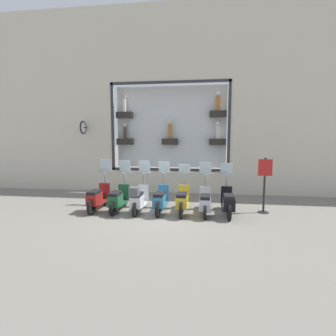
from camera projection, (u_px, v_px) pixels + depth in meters
The scene contains 10 objects.
ground_plane at pixel (155, 214), 8.66m from camera, with size 120.00×120.00×0.00m, color gray.
building_facade at pixel (170, 99), 11.71m from camera, with size 1.23×36.00×8.28m.
scooter_black_0 at pixel (228, 202), 8.49m from camera, with size 1.80×0.61×1.63m.
scooter_silver_1 at pixel (205, 202), 8.59m from camera, with size 1.79×0.60×1.66m.
scooter_yellow_2 at pixel (183, 200), 8.69m from camera, with size 1.81×0.60×1.57m.
scooter_teal_3 at pixel (161, 200), 8.79m from camera, with size 1.80×0.61×1.67m.
scooter_white_4 at pixel (139, 199), 8.82m from camera, with size 1.79×0.60×1.68m.
scooter_green_5 at pixel (118, 199), 8.99m from camera, with size 1.80×0.60×1.69m.
scooter_red_6 at pixel (98, 198), 9.09m from camera, with size 1.81×0.61×1.72m.
shop_sign_post at pixel (265, 183), 8.70m from camera, with size 0.36×0.45×1.86m.
Camera 1 is at (-8.29, -1.56, 2.53)m, focal length 28.00 mm.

